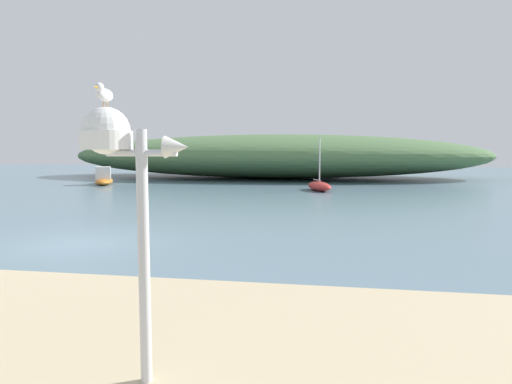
# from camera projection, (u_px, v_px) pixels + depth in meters

# --- Properties ---
(ground_plane) EXTENTS (120.00, 120.00, 0.00)m
(ground_plane) POSITION_uv_depth(u_px,v_px,m) (77.00, 244.00, 12.87)
(ground_plane) COLOR slate
(distant_hill) EXTENTS (38.90, 15.51, 4.02)m
(distant_hill) POSITION_uv_depth(u_px,v_px,m) (273.00, 156.00, 42.75)
(distant_hill) COLOR #517547
(distant_hill) RESTS_ON ground
(mast_structure) EXTENTS (1.14, 0.53, 2.89)m
(mast_structure) POSITION_uv_depth(u_px,v_px,m) (117.00, 156.00, 4.68)
(mast_structure) COLOR silver
(mast_structure) RESTS_ON beach_sand
(seagull_on_radar) EXTENTS (0.13, 0.32, 0.23)m
(seagull_on_radar) POSITION_uv_depth(u_px,v_px,m) (104.00, 94.00, 4.62)
(seagull_on_radar) COLOR orange
(seagull_on_radar) RESTS_ON mast_structure
(motorboat_mid_channel) EXTENTS (2.96, 4.22, 1.35)m
(motorboat_mid_channel) POSITION_uv_depth(u_px,v_px,m) (104.00, 178.00, 34.22)
(motorboat_mid_channel) COLOR orange
(motorboat_mid_channel) RESTS_ON ground
(sailboat_west_reach) EXTENTS (2.15, 3.33, 3.38)m
(sailboat_west_reach) POSITION_uv_depth(u_px,v_px,m) (319.00, 186.00, 29.14)
(sailboat_west_reach) COLOR #B72D28
(sailboat_west_reach) RESTS_ON ground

